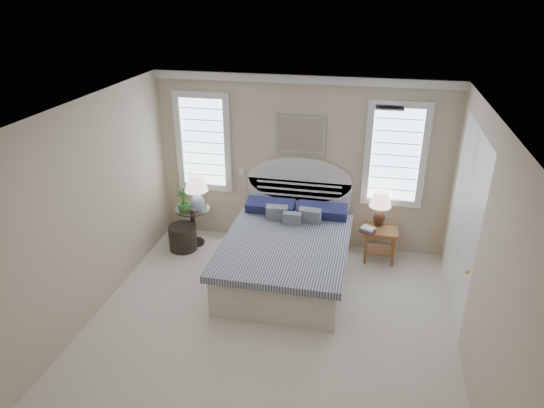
{
  "coord_description": "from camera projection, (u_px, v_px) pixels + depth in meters",
  "views": [
    {
      "loc": [
        1.05,
        -4.48,
        3.91
      ],
      "look_at": [
        -0.13,
        1.0,
        1.33
      ],
      "focal_mm": 32.0,
      "sensor_mm": 36.0,
      "label": 1
    }
  ],
  "objects": [
    {
      "name": "bed",
      "position": [
        287.0,
        251.0,
        6.94
      ],
      "size": [
        1.72,
        2.28,
        1.47
      ],
      "color": "beige",
      "rests_on": "floor"
    },
    {
      "name": "wall_right",
      "position": [
        484.0,
        264.0,
        4.81
      ],
      "size": [
        0.02,
        5.0,
        2.7
      ],
      "primitive_type": "cube",
      "color": "#C5B294",
      "rests_on": "floor"
    },
    {
      "name": "painting",
      "position": [
        301.0,
        135.0,
        7.23
      ],
      "size": [
        0.74,
        0.04,
        0.58
      ],
      "primitive_type": "cube",
      "color": "silver",
      "rests_on": "wall_back"
    },
    {
      "name": "nightstand_right",
      "position": [
        380.0,
        238.0,
        7.31
      ],
      "size": [
        0.5,
        0.4,
        0.53
      ],
      "color": "brown",
      "rests_on": "floor"
    },
    {
      "name": "window_right",
      "position": [
        395.0,
        155.0,
        7.07
      ],
      "size": [
        0.9,
        0.06,
        1.6
      ],
      "primitive_type": "cube",
      "color": "#C9E5FF",
      "rests_on": "wall_back"
    },
    {
      "name": "side_table_left",
      "position": [
        193.0,
        222.0,
        7.78
      ],
      "size": [
        0.56,
        0.56,
        0.63
      ],
      "color": "black",
      "rests_on": "floor"
    },
    {
      "name": "wall_left",
      "position": [
        77.0,
        221.0,
        5.67
      ],
      "size": [
        0.02,
        5.0,
        2.7
      ],
      "primitive_type": "cube",
      "color": "#C5B294",
      "rests_on": "floor"
    },
    {
      "name": "lamp_left",
      "position": [
        196.0,
        190.0,
        7.46
      ],
      "size": [
        0.43,
        0.43,
        0.59
      ],
      "rotation": [
        0.0,
        0.0,
        0.22
      ],
      "color": "silver",
      "rests_on": "side_table_left"
    },
    {
      "name": "hvac_vent",
      "position": [
        390.0,
        108.0,
        5.17
      ],
      "size": [
        0.3,
        0.2,
        0.02
      ],
      "primitive_type": "cube",
      "color": "#B2B2B2",
      "rests_on": "ceiling"
    },
    {
      "name": "crown_molding",
      "position": [
        302.0,
        79.0,
        6.89
      ],
      "size": [
        4.5,
        0.08,
        0.12
      ],
      "primitive_type": "cube",
      "color": "silver",
      "rests_on": "wall_back"
    },
    {
      "name": "floor_pot",
      "position": [
        183.0,
        238.0,
        7.7
      ],
      "size": [
        0.44,
        0.44,
        0.4
      ],
      "primitive_type": "cylinder",
      "rotation": [
        0.0,
        0.0,
        -0.0
      ],
      "color": "black",
      "rests_on": "floor"
    },
    {
      "name": "lamp_right",
      "position": [
        380.0,
        205.0,
        7.25
      ],
      "size": [
        0.34,
        0.34,
        0.53
      ],
      "rotation": [
        0.0,
        0.0,
        0.05
      ],
      "color": "black",
      "rests_on": "nightstand_right"
    },
    {
      "name": "wall_back",
      "position": [
        301.0,
        164.0,
        7.46
      ],
      "size": [
        4.5,
        0.02,
        2.7
      ],
      "primitive_type": "cube",
      "color": "#C5B294",
      "rests_on": "floor"
    },
    {
      "name": "floor",
      "position": [
        265.0,
        339.0,
        5.81
      ],
      "size": [
        4.5,
        5.0,
        0.01
      ],
      "primitive_type": "cube",
      "color": "#BBB0A0",
      "rests_on": "ground"
    },
    {
      "name": "window_left",
      "position": [
        204.0,
        142.0,
        7.64
      ],
      "size": [
        0.9,
        0.06,
        1.6
      ],
      "primitive_type": "cube",
      "color": "#C9E5FF",
      "rests_on": "wall_back"
    },
    {
      "name": "books_right",
      "position": [
        368.0,
        230.0,
        7.14
      ],
      "size": [
        0.25,
        0.21,
        0.08
      ],
      "rotation": [
        0.0,
        0.0,
        -0.35
      ],
      "color": "maroon",
      "rests_on": "nightstand_right"
    },
    {
      "name": "potted_plant",
      "position": [
        184.0,
        201.0,
        7.46
      ],
      "size": [
        0.27,
        0.27,
        0.39
      ],
      "primitive_type": "imported",
      "rotation": [
        0.0,
        0.0,
        0.28
      ],
      "color": "#3D712D",
      "rests_on": "side_table_left"
    },
    {
      "name": "switch_plate",
      "position": [
        241.0,
        171.0,
        7.71
      ],
      "size": [
        0.08,
        0.01,
        0.12
      ],
      "primitive_type": "cube",
      "color": "silver",
      "rests_on": "wall_back"
    },
    {
      "name": "ceiling",
      "position": [
        263.0,
        118.0,
        4.68
      ],
      "size": [
        4.5,
        5.0,
        0.01
      ],
      "primitive_type": "cube",
      "color": "white",
      "rests_on": "wall_back"
    },
    {
      "name": "books_left",
      "position": [
        193.0,
        209.0,
        7.57
      ],
      "size": [
        0.2,
        0.17,
        0.07
      ],
      "rotation": [
        0.0,
        0.0,
        -0.4
      ],
      "color": "maroon",
      "rests_on": "side_table_left"
    },
    {
      "name": "closet_door",
      "position": [
        463.0,
        223.0,
        5.95
      ],
      "size": [
        0.02,
        1.8,
        2.4
      ],
      "primitive_type": "cube",
      "color": "white",
      "rests_on": "floor"
    }
  ]
}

